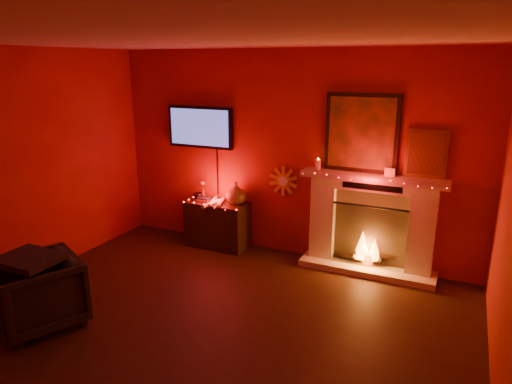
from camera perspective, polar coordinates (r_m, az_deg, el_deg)
room at (r=3.84m, az=-9.47°, el=-1.99°), size 5.00×5.00×5.00m
fireplace at (r=5.76m, az=14.14°, el=-2.74°), size 1.72×0.40×2.18m
tv at (r=6.49m, az=-6.98°, el=8.03°), size 1.00×0.07×1.24m
sunburst_clock at (r=6.08m, az=3.43°, el=1.39°), size 0.40×0.03×0.40m
console_table at (r=6.44m, az=-4.67°, el=-3.58°), size 0.86×0.56×0.95m
armchair at (r=5.03m, az=-25.54°, el=-11.30°), size 1.01×1.02×0.70m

